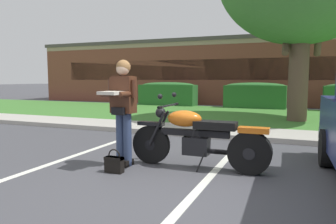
% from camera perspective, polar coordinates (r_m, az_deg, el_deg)
% --- Properties ---
extents(ground_plane, '(140.00, 140.00, 0.00)m').
position_cam_1_polar(ground_plane, '(4.19, 5.86, -13.62)').
color(ground_plane, '#424247').
extents(curb_strip, '(60.00, 0.20, 0.12)m').
position_cam_1_polar(curb_strip, '(7.50, 13.46, -4.53)').
color(curb_strip, '#ADA89E').
rests_on(curb_strip, ground).
extents(concrete_walk, '(60.00, 1.50, 0.08)m').
position_cam_1_polar(concrete_walk, '(8.33, 14.36, -3.66)').
color(concrete_walk, '#ADA89E').
rests_on(concrete_walk, ground).
extents(grass_lawn, '(60.00, 6.45, 0.06)m').
position_cam_1_polar(grass_lawn, '(12.25, 16.93, -0.75)').
color(grass_lawn, '#3D752D').
rests_on(grass_lawn, ground).
extents(stall_stripe_0, '(0.12, 4.40, 0.01)m').
position_cam_1_polar(stall_stripe_0, '(5.65, -20.51, -8.76)').
color(stall_stripe_0, silver).
rests_on(stall_stripe_0, ground).
extents(stall_stripe_1, '(0.12, 4.40, 0.01)m').
position_cam_1_polar(stall_stripe_1, '(4.38, 6.30, -12.71)').
color(stall_stripe_1, silver).
rests_on(stall_stripe_1, ground).
extents(motorcycle, '(2.24, 0.82, 1.18)m').
position_cam_1_polar(motorcycle, '(4.98, 6.32, -4.75)').
color(motorcycle, black).
rests_on(motorcycle, ground).
extents(rider_person, '(0.53, 0.60, 1.70)m').
position_cam_1_polar(rider_person, '(5.13, -8.14, 1.47)').
color(rider_person, black).
rests_on(rider_person, ground).
extents(handbag, '(0.28, 0.13, 0.36)m').
position_cam_1_polar(handbag, '(4.90, -9.61, -9.00)').
color(handbag, black).
rests_on(handbag, ground).
extents(hedge_left, '(2.98, 0.90, 1.24)m').
position_cam_1_polar(hedge_left, '(16.52, -0.05, 3.33)').
color(hedge_left, '#286028').
rests_on(hedge_left, ground).
extents(hedge_center_left, '(2.79, 0.90, 1.24)m').
position_cam_1_polar(hedge_center_left, '(15.40, 15.28, 2.93)').
color(hedge_center_left, '#286028').
rests_on(hedge_center_left, ground).
extents(brick_building, '(25.93, 9.21, 3.65)m').
position_cam_1_polar(brick_building, '(21.37, 15.35, 6.87)').
color(brick_building, brown).
rests_on(brick_building, ground).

